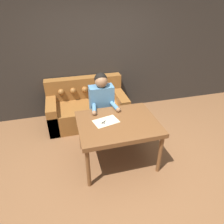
# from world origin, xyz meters

# --- Properties ---
(ground_plane) EXTENTS (16.00, 16.00, 0.00)m
(ground_plane) POSITION_xyz_m (0.00, 0.00, 0.00)
(ground_plane) COLOR brown
(wall_back) EXTENTS (8.00, 0.06, 2.60)m
(wall_back) POSITION_xyz_m (0.00, 1.91, 1.30)
(wall_back) COLOR #2D2823
(wall_back) RESTS_ON ground_plane
(dining_table) EXTENTS (1.22, 0.96, 0.76)m
(dining_table) POSITION_xyz_m (-0.08, 0.12, 0.68)
(dining_table) COLOR brown
(dining_table) RESTS_ON ground_plane
(couch) EXTENTS (1.64, 0.90, 0.90)m
(couch) POSITION_xyz_m (-0.38, 1.47, 0.31)
(couch) COLOR brown
(couch) RESTS_ON ground_plane
(person) EXTENTS (0.48, 0.56, 1.31)m
(person) POSITION_xyz_m (-0.19, 0.78, 0.68)
(person) COLOR #33281E
(person) RESTS_ON ground_plane
(pattern_paper_main) EXTENTS (0.42, 0.32, 0.00)m
(pattern_paper_main) POSITION_xyz_m (-0.26, 0.18, 0.76)
(pattern_paper_main) COLOR beige
(pattern_paper_main) RESTS_ON dining_table
(scissors) EXTENTS (0.19, 0.18, 0.01)m
(scissors) POSITION_xyz_m (-0.28, 0.17, 0.76)
(scissors) COLOR silver
(scissors) RESTS_ON dining_table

